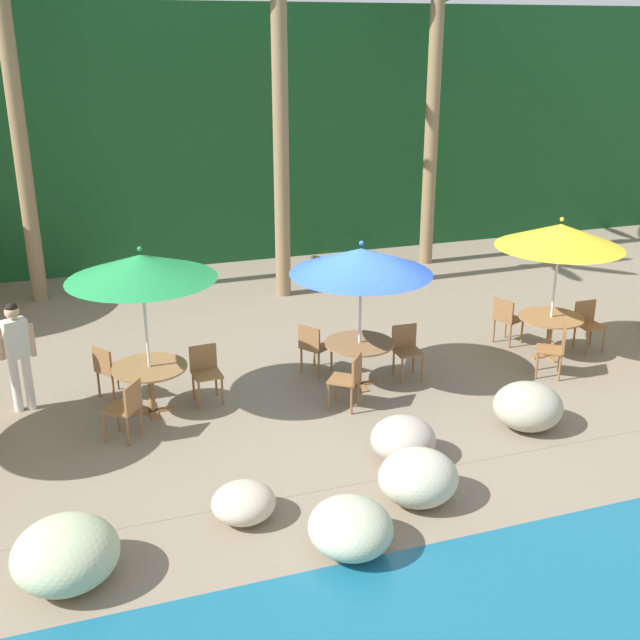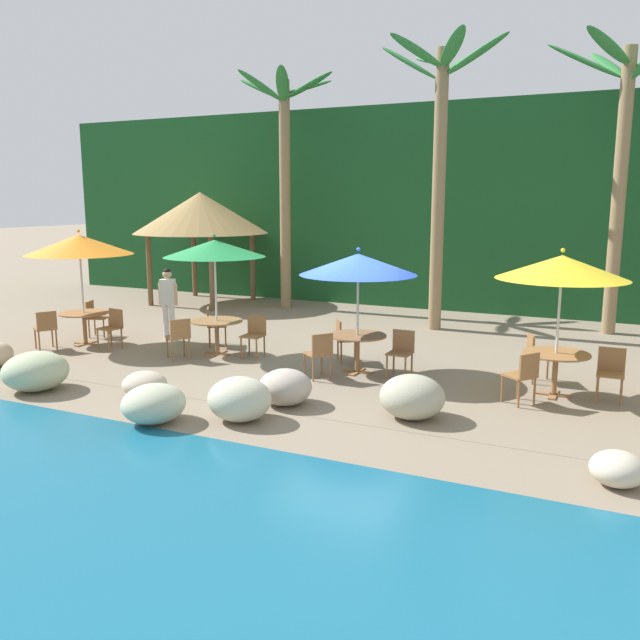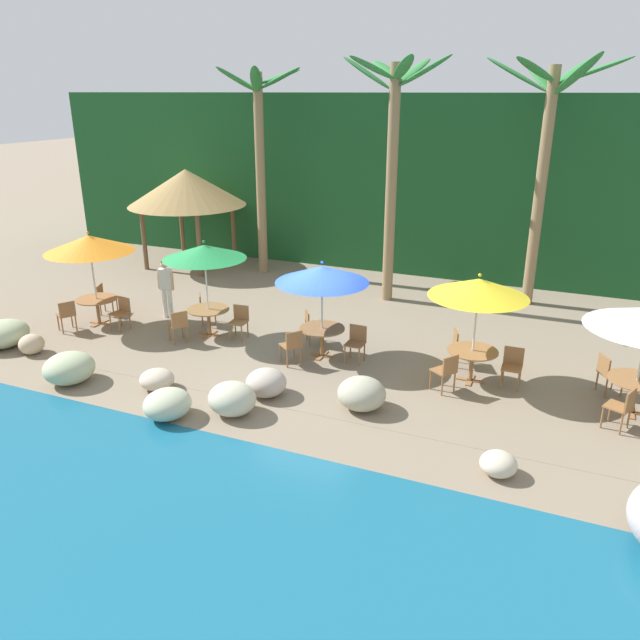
% 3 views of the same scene
% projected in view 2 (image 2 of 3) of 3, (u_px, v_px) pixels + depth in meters
% --- Properties ---
extents(ground_plane, '(120.00, 120.00, 0.00)m').
position_uv_depth(ground_plane, '(341.00, 372.00, 12.59)').
color(ground_plane, gray).
extents(terrace_deck, '(18.00, 5.20, 0.01)m').
position_uv_depth(terrace_deck, '(341.00, 372.00, 12.59)').
color(terrace_deck, gray).
rests_on(terrace_deck, ground).
extents(foliage_backdrop, '(28.00, 2.40, 6.00)m').
position_uv_depth(foliage_backdrop, '(460.00, 208.00, 20.05)').
color(foliage_backdrop, '#194C23').
rests_on(foliage_backdrop, ground).
extents(rock_seawall, '(17.35, 3.38, 0.98)m').
position_uv_depth(rock_seawall, '(193.00, 388.00, 10.26)').
color(rock_seawall, '#B5A89A').
rests_on(rock_seawall, ground).
extents(umbrella_orange, '(2.34, 2.34, 2.60)m').
position_uv_depth(umbrella_orange, '(79.00, 245.00, 14.60)').
color(umbrella_orange, silver).
rests_on(umbrella_orange, ground).
extents(dining_table_orange, '(1.10, 1.10, 0.74)m').
position_uv_depth(dining_table_orange, '(84.00, 318.00, 14.90)').
color(dining_table_orange, olive).
rests_on(dining_table_orange, ground).
extents(chair_orange_seaward, '(0.48, 0.48, 0.87)m').
position_uv_depth(chair_orange_seaward, '(112.00, 326.00, 14.53)').
color(chair_orange_seaward, olive).
rests_on(chair_orange_seaward, ground).
extents(chair_orange_inland, '(0.56, 0.55, 0.87)m').
position_uv_depth(chair_orange_inland, '(95.00, 316.00, 15.76)').
color(chair_orange_inland, olive).
rests_on(chair_orange_inland, ground).
extents(chair_orange_left, '(0.58, 0.58, 0.87)m').
position_uv_depth(chair_orange_left, '(46.00, 327.00, 14.36)').
color(chair_orange_left, olive).
rests_on(chair_orange_left, ground).
extents(umbrella_green, '(2.12, 2.12, 2.55)m').
position_uv_depth(umbrella_green, '(214.00, 249.00, 13.65)').
color(umbrella_green, silver).
rests_on(umbrella_green, ground).
extents(dining_table_green, '(1.10, 1.10, 0.74)m').
position_uv_depth(dining_table_green, '(217.00, 326.00, 13.94)').
color(dining_table_green, olive).
rests_on(dining_table_green, ground).
extents(chair_green_seaward, '(0.45, 0.45, 0.87)m').
position_uv_depth(chair_green_seaward, '(255.00, 333.00, 13.74)').
color(chair_green_seaward, olive).
rests_on(chair_green_seaward, ground).
extents(chair_green_inland, '(0.59, 0.59, 0.87)m').
position_uv_depth(chair_green_inland, '(213.00, 323.00, 14.78)').
color(chair_green_inland, olive).
rests_on(chair_green_inland, ground).
extents(chair_green_left, '(0.59, 0.59, 0.87)m').
position_uv_depth(chair_green_left, '(179.00, 336.00, 13.48)').
color(chair_green_left, olive).
rests_on(chair_green_left, ground).
extents(umbrella_blue, '(2.20, 2.20, 2.39)m').
position_uv_depth(umbrella_blue, '(358.00, 264.00, 12.21)').
color(umbrella_blue, silver).
rests_on(umbrella_blue, ground).
extents(dining_table_blue, '(1.10, 1.10, 0.74)m').
position_uv_depth(dining_table_blue, '(357.00, 341.00, 12.47)').
color(dining_table_blue, olive).
rests_on(dining_table_blue, ground).
extents(chair_blue_seaward, '(0.43, 0.44, 0.87)m').
position_uv_depth(chair_blue_seaward, '(401.00, 350.00, 12.19)').
color(chair_blue_seaward, olive).
rests_on(chair_blue_seaward, ground).
extents(chair_blue_inland, '(0.59, 0.59, 0.87)m').
position_uv_depth(chair_blue_inland, '(344.00, 337.00, 13.30)').
color(chair_blue_inland, olive).
rests_on(chair_blue_inland, ground).
extents(chair_blue_left, '(0.59, 0.59, 0.87)m').
position_uv_depth(chair_blue_left, '(320.00, 352.00, 12.03)').
color(chair_blue_left, olive).
rests_on(chair_blue_left, ground).
extents(umbrella_yellow, '(2.12, 2.12, 2.48)m').
position_uv_depth(umbrella_yellow, '(562.00, 267.00, 10.72)').
color(umbrella_yellow, silver).
rests_on(umbrella_yellow, ground).
extents(dining_table_yellow, '(1.10, 1.10, 0.74)m').
position_uv_depth(dining_table_yellow, '(556.00, 360.00, 11.00)').
color(dining_table_yellow, olive).
rests_on(dining_table_yellow, ground).
extents(chair_yellow_seaward, '(0.42, 0.43, 0.87)m').
position_uv_depth(chair_yellow_seaward, '(611.00, 370.00, 10.75)').
color(chair_yellow_seaward, olive).
rests_on(chair_yellow_seaward, ground).
extents(chair_yellow_inland, '(0.55, 0.55, 0.87)m').
position_uv_depth(chair_yellow_inland, '(536.00, 354.00, 11.86)').
color(chair_yellow_inland, olive).
rests_on(chair_yellow_inland, ground).
extents(chair_yellow_left, '(0.59, 0.59, 0.87)m').
position_uv_depth(chair_yellow_left, '(523.00, 374.00, 10.52)').
color(chair_yellow_left, olive).
rests_on(chair_yellow_left, ground).
extents(palm_tree_nearest, '(3.07, 2.88, 6.81)m').
position_uv_depth(palm_tree_nearest, '(285.00, 157.00, 19.27)').
color(palm_tree_nearest, olive).
rests_on(palm_tree_nearest, ground).
extents(palm_tree_second, '(3.23, 3.13, 7.01)m').
position_uv_depth(palm_tree_second, '(439.00, 142.00, 15.98)').
color(palm_tree_second, olive).
rests_on(palm_tree_second, ground).
extents(palm_tree_third, '(3.81, 3.63, 6.99)m').
position_uv_depth(palm_tree_third, '(624.00, 137.00, 15.40)').
color(palm_tree_third, olive).
rests_on(palm_tree_third, ground).
extents(palapa_hut, '(4.20, 4.20, 3.47)m').
position_uv_depth(palapa_hut, '(201.00, 213.00, 20.54)').
color(palapa_hut, brown).
rests_on(palapa_hut, ground).
extents(waiter_in_white, '(0.52, 0.32, 1.70)m').
position_uv_depth(waiter_in_white, '(168.00, 299.00, 15.26)').
color(waiter_in_white, white).
rests_on(waiter_in_white, ground).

